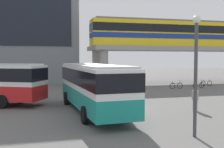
# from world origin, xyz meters

# --- Properties ---
(ground_plane) EXTENTS (120.00, 120.00, 0.00)m
(ground_plane) POSITION_xyz_m (0.00, 10.00, 0.00)
(ground_plane) COLOR #605E5B
(station_building) EXTENTS (22.11, 16.08, 19.69)m
(station_building) POSITION_xyz_m (-10.97, 27.67, 9.85)
(station_building) COLOR slate
(station_building) RESTS_ON ground_plane
(elevated_platform) EXTENTS (26.31, 6.81, 5.30)m
(elevated_platform) POSITION_xyz_m (14.54, 17.52, 4.54)
(elevated_platform) COLOR #9E9B93
(elevated_platform) RESTS_ON ground_plane
(train) EXTENTS (24.17, 2.96, 3.84)m
(train) POSITION_xyz_m (13.49, 17.52, 7.27)
(train) COLOR yellow
(train) RESTS_ON elevated_platform
(bus_main) EXTENTS (3.32, 11.19, 3.22)m
(bus_main) POSITION_xyz_m (-1.75, -0.97, 1.99)
(bus_main) COLOR teal
(bus_main) RESTS_ON ground_plane
(bicycle_green) EXTENTS (1.76, 0.45, 1.04)m
(bicycle_green) POSITION_xyz_m (13.30, 10.24, 0.36)
(bicycle_green) COLOR black
(bicycle_green) RESTS_ON ground_plane
(bicycle_silver) EXTENTS (1.79, 0.26, 1.04)m
(bicycle_silver) POSITION_xyz_m (15.85, 12.44, 0.36)
(bicycle_silver) COLOR black
(bicycle_silver) RESTS_ON ground_plane
(bicycle_blue) EXTENTS (1.79, 0.25, 1.04)m
(bicycle_blue) POSITION_xyz_m (10.45, 10.47, 0.36)
(bicycle_blue) COLOR black
(bicycle_blue) RESTS_ON ground_plane
(pedestrian_waiting_near_stop) EXTENTS (0.47, 0.47, 1.63)m
(pedestrian_waiting_near_stop) POSITION_xyz_m (5.14, -2.36, 0.76)
(pedestrian_waiting_near_stop) COLOR gray
(pedestrian_waiting_near_stop) RESTS_ON ground_plane
(lamp_post) EXTENTS (0.36, 0.36, 5.57)m
(lamp_post) POSITION_xyz_m (1.78, -7.84, 3.34)
(lamp_post) COLOR #3F3F44
(lamp_post) RESTS_ON ground_plane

